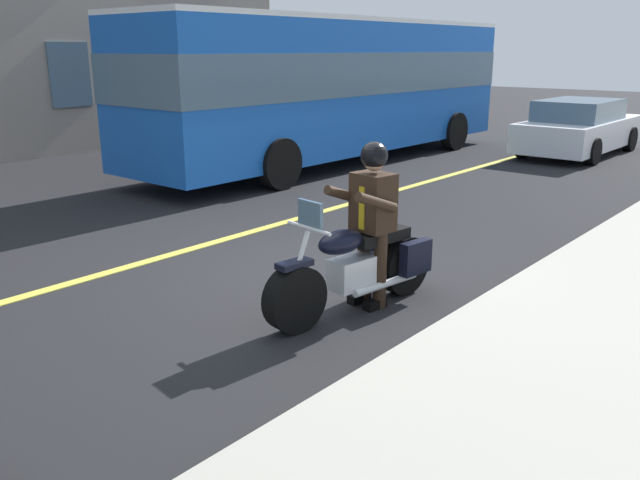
{
  "coord_description": "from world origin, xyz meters",
  "views": [
    {
      "loc": [
        5.52,
        4.83,
        2.63
      ],
      "look_at": [
        0.64,
        0.7,
        0.75
      ],
      "focal_mm": 36.61,
      "sensor_mm": 36.0,
      "label": 1
    }
  ],
  "objects_px": {
    "motorcycle_main": "(358,268)",
    "rider_main": "(372,210)",
    "car_silver": "(579,128)",
    "bus_near": "(336,82)"
  },
  "relations": [
    {
      "from": "motorcycle_main",
      "to": "rider_main",
      "type": "distance_m",
      "value": 0.61
    },
    {
      "from": "rider_main",
      "to": "car_silver",
      "type": "xyz_separation_m",
      "value": [
        -11.82,
        -2.0,
        -0.35
      ]
    },
    {
      "from": "motorcycle_main",
      "to": "bus_near",
      "type": "distance_m",
      "value": 9.41
    },
    {
      "from": "rider_main",
      "to": "car_silver",
      "type": "height_order",
      "value": "rider_main"
    },
    {
      "from": "rider_main",
      "to": "car_silver",
      "type": "distance_m",
      "value": 11.99
    },
    {
      "from": "rider_main",
      "to": "bus_near",
      "type": "relative_size",
      "value": 0.16
    },
    {
      "from": "rider_main",
      "to": "bus_near",
      "type": "bearing_deg",
      "value": -138.76
    },
    {
      "from": "motorcycle_main",
      "to": "rider_main",
      "type": "xyz_separation_m",
      "value": [
        -0.19,
        0.02,
        0.58
      ]
    },
    {
      "from": "motorcycle_main",
      "to": "car_silver",
      "type": "distance_m",
      "value": 12.17
    },
    {
      "from": "motorcycle_main",
      "to": "car_silver",
      "type": "xyz_separation_m",
      "value": [
        -12.01,
        -1.98,
        0.24
      ]
    }
  ]
}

